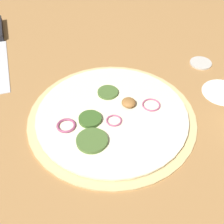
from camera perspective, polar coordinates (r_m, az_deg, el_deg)
ground_plane at (r=0.56m, az=0.00°, el=-1.15°), size 3.00×3.00×0.00m
pizza at (r=0.56m, az=-0.10°, el=-0.84°), size 0.30×0.30×0.02m
loose_cap at (r=0.71m, az=15.95°, el=8.72°), size 0.05×0.05×0.01m
flour_patch at (r=0.65m, az=19.52°, el=3.44°), size 0.08×0.08×0.00m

